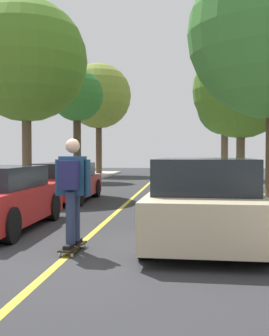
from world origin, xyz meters
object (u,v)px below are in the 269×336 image
object	(u,v)px
street_tree_left_far	(99,96)
skateboard	(73,247)
parked_car_right_near	(194,180)
street_tree_right_near	(241,90)
parked_car_left_near	(64,182)
street_tree_right_far	(225,108)
parked_car_right_nearest	(204,200)
street_tree_left_near	(77,96)
street_tree_left_nearest	(26,61)
parked_car_right_far	(191,172)
skateboarder	(72,185)

from	to	relation	value
street_tree_left_far	skateboard	bearing A→B (deg)	-79.93
parked_car_right_near	street_tree_right_near	bearing A→B (deg)	65.05
parked_car_right_near	skateboard	size ratio (longest dim) A/B	4.78
parked_car_left_near	street_tree_right_near	bearing A→B (deg)	40.31
street_tree_right_far	skateboard	distance (m)	21.01
parked_car_right_near	street_tree_right_far	world-z (taller)	street_tree_right_far
parked_car_left_near	street_tree_right_near	distance (m)	9.17
parked_car_right_nearest	skateboard	xyz separation A→B (m)	(-2.12, -1.15, -0.64)
street_tree_left_near	street_tree_right_far	world-z (taller)	street_tree_left_near
street_tree_left_near	street_tree_left_nearest	bearing A→B (deg)	-90.00
street_tree_left_nearest	street_tree_right_far	xyz separation A→B (m)	(8.52, 10.55, -0.81)
parked_car_right_far	skateboard	distance (m)	14.99
skateboarder	street_tree_left_nearest	bearing A→B (deg)	113.99
street_tree_left_near	street_tree_right_near	distance (m)	9.88
street_tree_right_far	skateboard	size ratio (longest dim) A/B	6.92
parked_car_right_near	street_tree_left_near	size ratio (longest dim) A/B	0.65
street_tree_left_far	street_tree_right_near	world-z (taller)	street_tree_left_far
parked_car_right_near	skateboard	world-z (taller)	parked_car_right_near
street_tree_left_near	street_tree_right_near	bearing A→B (deg)	-30.23
skateboard	skateboarder	xyz separation A→B (m)	(-0.00, -0.03, 0.98)
street_tree_right_near	skateboarder	bearing A→B (deg)	-108.40
parked_car_right_far	street_tree_left_nearest	bearing A→B (deg)	-140.70
parked_car_left_near	parked_car_right_nearest	size ratio (longest dim) A/B	0.91
street_tree_right_near	parked_car_right_far	bearing A→B (deg)	135.01
parked_car_left_near	skateboarder	distance (m)	7.64
parked_car_left_near	skateboard	distance (m)	7.62
parked_car_right_near	street_tree_right_near	world-z (taller)	street_tree_right_near
parked_car_left_near	street_tree_left_near	distance (m)	11.42
parked_car_right_far	street_tree_left_nearest	distance (m)	9.41
parked_car_right_nearest	street_tree_right_far	bearing A→B (deg)	83.63
skateboard	skateboarder	world-z (taller)	skateboarder
parked_car_left_near	skateboarder	bearing A→B (deg)	-73.53
parked_car_right_nearest	street_tree_left_nearest	size ratio (longest dim) A/B	0.60
parked_car_right_near	parked_car_right_far	bearing A→B (deg)	90.00
street_tree_left_nearest	street_tree_left_far	size ratio (longest dim) A/B	0.94
parked_car_left_near	street_tree_left_far	xyz separation A→B (m)	(-2.12, 16.86, 5.03)
skateboarder	parked_car_right_nearest	bearing A→B (deg)	29.17
parked_car_right_far	street_tree_left_far	size ratio (longest dim) A/B	0.53
parked_car_right_near	street_tree_left_nearest	distance (m)	7.94
parked_car_right_near	street_tree_left_far	size ratio (longest dim) A/B	0.52
parked_car_left_near	skateboard	bearing A→B (deg)	-73.44
parked_car_right_nearest	parked_car_right_far	world-z (taller)	parked_car_right_nearest
street_tree_left_near	parked_car_right_near	bearing A→B (deg)	-56.07
street_tree_left_near	street_tree_left_far	bearing A→B (deg)	90.00
parked_car_right_far	street_tree_right_near	world-z (taller)	street_tree_right_near
parked_car_right_nearest	parked_car_right_far	distance (m)	13.68
parked_car_left_near	skateboarder	size ratio (longest dim) A/B	2.39
street_tree_right_near	street_tree_right_far	distance (m)	7.43
parked_car_left_near	skateboard	xyz separation A→B (m)	(2.17, -7.28, -0.54)
parked_car_right_nearest	street_tree_left_near	bearing A→B (deg)	111.17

